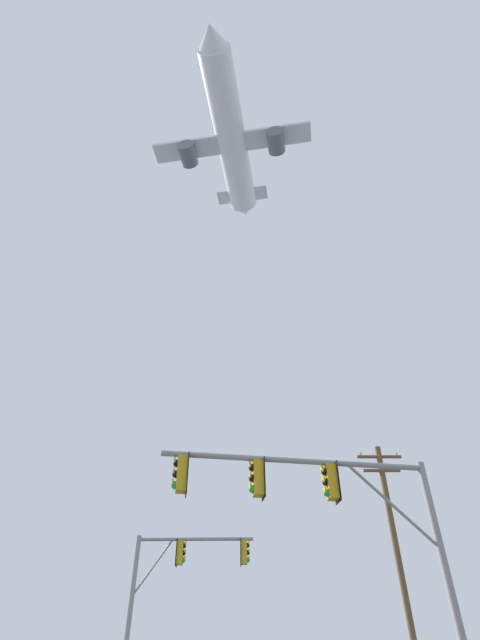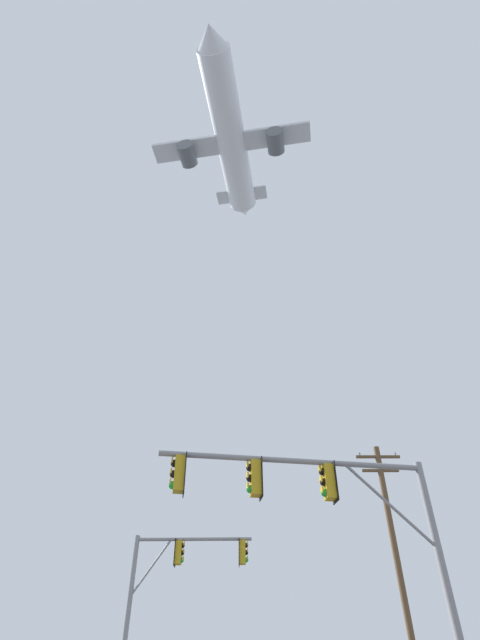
% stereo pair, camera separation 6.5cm
% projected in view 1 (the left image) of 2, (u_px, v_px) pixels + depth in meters
% --- Properties ---
extents(signal_pole_near, '(7.20, 1.29, 6.29)m').
position_uv_depth(signal_pole_near, '(327.00, 509.00, 12.08)').
color(signal_pole_near, gray).
rests_on(signal_pole_near, ground).
extents(signal_pole_far, '(4.96, 0.52, 6.47)m').
position_uv_depth(signal_pole_far, '(174.00, 580.00, 19.15)').
color(signal_pole_far, gray).
rests_on(signal_pole_far, ground).
extents(utility_pole, '(2.20, 0.28, 10.98)m').
position_uv_depth(utility_pole, '(398.00, 560.00, 20.82)').
color(utility_pole, brown).
rests_on(utility_pole, ground).
extents(airplane, '(16.59, 21.48, 5.85)m').
position_uv_depth(airplane, '(231.00, 137.00, 49.18)').
color(airplane, white).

